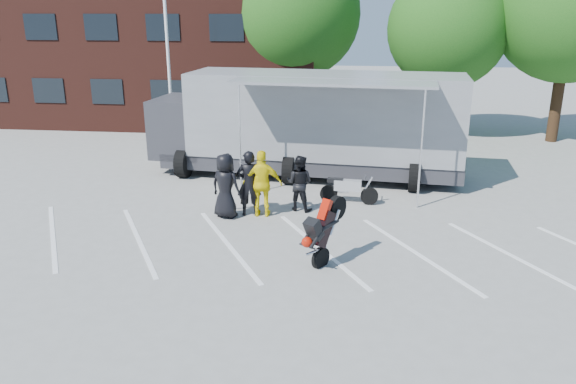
% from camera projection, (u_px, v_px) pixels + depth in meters
% --- Properties ---
extents(ground, '(100.00, 100.00, 0.00)m').
position_uv_depth(ground, '(309.00, 265.00, 13.34)').
color(ground, gray).
rests_on(ground, ground).
extents(parking_bay_lines, '(18.09, 13.33, 0.01)m').
position_uv_depth(parking_bay_lines, '(312.00, 248.00, 14.28)').
color(parking_bay_lines, white).
rests_on(parking_bay_lines, ground).
extents(office_building, '(18.00, 8.00, 7.00)m').
position_uv_depth(office_building, '(153.00, 54.00, 30.37)').
color(office_building, '#451D16').
rests_on(office_building, ground).
extents(flagpole, '(1.61, 0.12, 8.00)m').
position_uv_depth(flagpole, '(173.00, 29.00, 21.91)').
color(flagpole, white).
rests_on(flagpole, ground).
extents(tree_left, '(6.12, 6.12, 8.64)m').
position_uv_depth(tree_left, '(297.00, 14.00, 26.94)').
color(tree_left, '#382314').
rests_on(tree_left, ground).
extents(tree_mid, '(5.44, 5.44, 7.68)m').
position_uv_depth(tree_mid, '(448.00, 29.00, 25.40)').
color(tree_mid, '#382314').
rests_on(tree_mid, ground).
extents(tree_right, '(6.46, 6.46, 9.12)m').
position_uv_depth(tree_right, '(571.00, 7.00, 24.08)').
color(tree_right, '#382314').
rests_on(tree_right, ground).
extents(transporter_truck, '(12.08, 6.62, 3.70)m').
position_uv_depth(transporter_truck, '(310.00, 176.00, 20.52)').
color(transporter_truck, gray).
rests_on(transporter_truck, ground).
extents(parked_motorcycle, '(1.90, 0.76, 0.97)m').
position_uv_depth(parked_motorcycle, '(349.00, 203.00, 17.61)').
color(parked_motorcycle, silver).
rests_on(parked_motorcycle, ground).
extents(stunt_bike_rider, '(1.45, 1.66, 1.79)m').
position_uv_depth(stunt_bike_rider, '(334.00, 259.00, 13.66)').
color(stunt_bike_rider, black).
rests_on(stunt_bike_rider, ground).
extents(spectator_leather_a, '(1.08, 0.88, 1.90)m').
position_uv_depth(spectator_leather_a, '(226.00, 186.00, 16.15)').
color(spectator_leather_a, black).
rests_on(spectator_leather_a, ground).
extents(spectator_leather_b, '(0.78, 0.57, 1.96)m').
position_uv_depth(spectator_leather_b, '(249.00, 183.00, 16.28)').
color(spectator_leather_b, black).
rests_on(spectator_leather_b, ground).
extents(spectator_leather_c, '(0.97, 0.84, 1.70)m').
position_uv_depth(spectator_leather_c, '(299.00, 183.00, 16.76)').
color(spectator_leather_c, black).
rests_on(spectator_leather_c, ground).
extents(spectator_hivis, '(1.17, 0.51, 1.97)m').
position_uv_depth(spectator_hivis, '(262.00, 184.00, 16.23)').
color(spectator_hivis, yellow).
rests_on(spectator_hivis, ground).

